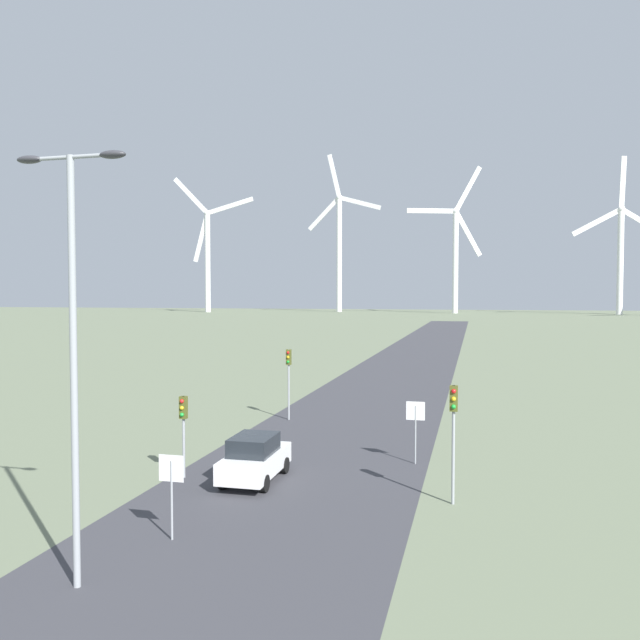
{
  "coord_description": "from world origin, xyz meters",
  "views": [
    {
      "loc": [
        6.91,
        -6.39,
        7.37
      ],
      "look_at": [
        0.0,
        21.2,
        6.19
      ],
      "focal_mm": 35.0,
      "sensor_mm": 36.0,
      "label": 1
    }
  ],
  "objects_px": {
    "traffic_light_post_near_left": "(183,418)",
    "traffic_light_post_near_right": "(454,418)",
    "traffic_light_post_mid_left": "(289,368)",
    "wind_turbine_center": "(455,249)",
    "stop_sign_far": "(416,420)",
    "streetlamp": "(73,322)",
    "wind_turbine_right": "(621,248)",
    "wind_turbine_far_left": "(208,250)",
    "car_approaching": "(255,458)",
    "stop_sign_near": "(171,480)",
    "wind_turbine_left": "(339,242)"
  },
  "relations": [
    {
      "from": "stop_sign_far",
      "to": "traffic_light_post_near_right",
      "type": "bearing_deg",
      "value": -70.2
    },
    {
      "from": "streetlamp",
      "to": "traffic_light_post_near_left",
      "type": "height_order",
      "value": "streetlamp"
    },
    {
      "from": "stop_sign_near",
      "to": "traffic_light_post_near_right",
      "type": "xyz_separation_m",
      "value": [
        8.07,
        5.3,
        1.26
      ]
    },
    {
      "from": "car_approaching",
      "to": "wind_turbine_far_left",
      "type": "xyz_separation_m",
      "value": [
        -99.92,
        217.35,
        24.99
      ]
    },
    {
      "from": "wind_turbine_far_left",
      "to": "car_approaching",
      "type": "bearing_deg",
      "value": -65.31
    },
    {
      "from": "wind_turbine_far_left",
      "to": "streetlamp",
      "type": "bearing_deg",
      "value": -66.5
    },
    {
      "from": "stop_sign_far",
      "to": "traffic_light_post_near_right",
      "type": "relative_size",
      "value": 0.65
    },
    {
      "from": "wind_turbine_center",
      "to": "stop_sign_near",
      "type": "bearing_deg",
      "value": -90.22
    },
    {
      "from": "wind_turbine_center",
      "to": "traffic_light_post_near_right",
      "type": "bearing_deg",
      "value": -88.18
    },
    {
      "from": "traffic_light_post_near_left",
      "to": "wind_turbine_center",
      "type": "bearing_deg",
      "value": 89.13
    },
    {
      "from": "traffic_light_post_mid_left",
      "to": "traffic_light_post_near_right",
      "type": "bearing_deg",
      "value": -52.12
    },
    {
      "from": "traffic_light_post_near_left",
      "to": "wind_turbine_center",
      "type": "distance_m",
      "value": 226.68
    },
    {
      "from": "traffic_light_post_near_right",
      "to": "wind_turbine_center",
      "type": "distance_m",
      "value": 227.31
    },
    {
      "from": "traffic_light_post_near_right",
      "to": "car_approaching",
      "type": "relative_size",
      "value": 1.02
    },
    {
      "from": "traffic_light_post_near_left",
      "to": "traffic_light_post_near_right",
      "type": "xyz_separation_m",
      "value": [
        10.61,
        -0.61,
        0.65
      ]
    },
    {
      "from": "stop_sign_near",
      "to": "traffic_light_post_mid_left",
      "type": "relative_size",
      "value": 0.62
    },
    {
      "from": "wind_turbine_center",
      "to": "wind_turbine_right",
      "type": "bearing_deg",
      "value": -1.21
    },
    {
      "from": "stop_sign_near",
      "to": "traffic_light_post_near_left",
      "type": "height_order",
      "value": "traffic_light_post_near_left"
    },
    {
      "from": "wind_turbine_far_left",
      "to": "wind_turbine_right",
      "type": "height_order",
      "value": "wind_turbine_right"
    },
    {
      "from": "stop_sign_far",
      "to": "wind_turbine_right",
      "type": "distance_m",
      "value": 227.44
    },
    {
      "from": "wind_turbine_far_left",
      "to": "wind_turbine_center",
      "type": "distance_m",
      "value": 100.74
    },
    {
      "from": "stop_sign_near",
      "to": "traffic_light_post_near_left",
      "type": "bearing_deg",
      "value": 113.31
    },
    {
      "from": "traffic_light_post_mid_left",
      "to": "wind_turbine_left",
      "type": "height_order",
      "value": "wind_turbine_left"
    },
    {
      "from": "traffic_light_post_near_right",
      "to": "wind_turbine_far_left",
      "type": "bearing_deg",
      "value": 116.25
    },
    {
      "from": "wind_turbine_right",
      "to": "stop_sign_far",
      "type": "bearing_deg",
      "value": -103.62
    },
    {
      "from": "streetlamp",
      "to": "stop_sign_far",
      "type": "relative_size",
      "value": 3.97
    },
    {
      "from": "stop_sign_far",
      "to": "wind_turbine_left",
      "type": "bearing_deg",
      "value": 103.1
    },
    {
      "from": "stop_sign_far",
      "to": "traffic_light_post_near_left",
      "type": "xyz_separation_m",
      "value": [
        -8.84,
        -4.31,
        0.51
      ]
    },
    {
      "from": "traffic_light_post_near_left",
      "to": "traffic_light_post_mid_left",
      "type": "xyz_separation_m",
      "value": [
        0.72,
        12.11,
        0.62
      ]
    },
    {
      "from": "wind_turbine_left",
      "to": "stop_sign_far",
      "type": "bearing_deg",
      "value": -76.9
    },
    {
      "from": "stop_sign_far",
      "to": "car_approaching",
      "type": "xyz_separation_m",
      "value": [
        -5.91,
        -4.06,
        -1.0
      ]
    },
    {
      "from": "traffic_light_post_mid_left",
      "to": "stop_sign_near",
      "type": "bearing_deg",
      "value": -84.21
    },
    {
      "from": "streetlamp",
      "to": "stop_sign_near",
      "type": "distance_m",
      "value": 5.98
    },
    {
      "from": "stop_sign_near",
      "to": "streetlamp",
      "type": "bearing_deg",
      "value": -105.07
    },
    {
      "from": "car_approaching",
      "to": "wind_turbine_center",
      "type": "relative_size",
      "value": 0.07
    },
    {
      "from": "streetlamp",
      "to": "car_approaching",
      "type": "height_order",
      "value": "streetlamp"
    },
    {
      "from": "streetlamp",
      "to": "wind_turbine_far_left",
      "type": "height_order",
      "value": "wind_turbine_far_left"
    },
    {
      "from": "streetlamp",
      "to": "wind_turbine_right",
      "type": "relative_size",
      "value": 0.19
    },
    {
      "from": "stop_sign_far",
      "to": "wind_turbine_center",
      "type": "distance_m",
      "value": 222.48
    },
    {
      "from": "wind_turbine_far_left",
      "to": "stop_sign_far",
      "type": "bearing_deg",
      "value": -63.61
    },
    {
      "from": "traffic_light_post_mid_left",
      "to": "wind_turbine_center",
      "type": "relative_size",
      "value": 0.07
    },
    {
      "from": "traffic_light_post_near_right",
      "to": "stop_sign_far",
      "type": "bearing_deg",
      "value": 109.8
    },
    {
      "from": "traffic_light_post_mid_left",
      "to": "wind_turbine_far_left",
      "type": "xyz_separation_m",
      "value": [
        -97.71,
        205.5,
        22.87
      ]
    },
    {
      "from": "car_approaching",
      "to": "stop_sign_far",
      "type": "bearing_deg",
      "value": 34.48
    },
    {
      "from": "traffic_light_post_near_left",
      "to": "wind_turbine_far_left",
      "type": "xyz_separation_m",
      "value": [
        -97.0,
        217.6,
        23.49
      ]
    },
    {
      "from": "streetlamp",
      "to": "traffic_light_post_near_left",
      "type": "bearing_deg",
      "value": 100.14
    },
    {
      "from": "car_approaching",
      "to": "traffic_light_post_mid_left",
      "type": "bearing_deg",
      "value": 100.56
    },
    {
      "from": "wind_turbine_right",
      "to": "car_approaching",
      "type": "bearing_deg",
      "value": -104.81
    },
    {
      "from": "wind_turbine_far_left",
      "to": "wind_turbine_left",
      "type": "bearing_deg",
      "value": 18.5
    },
    {
      "from": "wind_turbine_far_left",
      "to": "wind_turbine_center",
      "type": "height_order",
      "value": "wind_turbine_center"
    }
  ]
}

